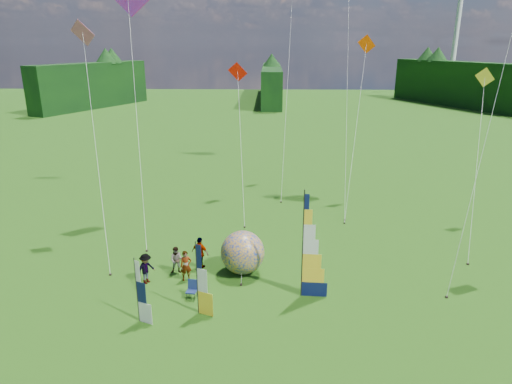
{
  "coord_description": "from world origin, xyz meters",
  "views": [
    {
      "loc": [
        -0.38,
        -17.02,
        12.46
      ],
      "look_at": [
        -1.0,
        4.0,
        5.5
      ],
      "focal_mm": 32.0,
      "sensor_mm": 36.0,
      "label": 1
    }
  ],
  "objects_px": {
    "side_banner_far": "(137,291)",
    "bol_inflatable": "(243,252)",
    "spectator_d": "(200,253)",
    "camp_chair": "(192,290)",
    "spectator_a": "(186,266)",
    "feather_banner_main": "(303,247)",
    "spectator_b": "(177,260)",
    "kite_whale": "(348,69)",
    "side_banner_left": "(197,279)",
    "spectator_c": "(146,269)"
  },
  "relations": [
    {
      "from": "side_banner_far",
      "to": "bol_inflatable",
      "type": "relative_size",
      "value": 1.28
    },
    {
      "from": "spectator_d",
      "to": "camp_chair",
      "type": "relative_size",
      "value": 1.98
    },
    {
      "from": "spectator_a",
      "to": "feather_banner_main",
      "type": "bearing_deg",
      "value": -32.66
    },
    {
      "from": "spectator_b",
      "to": "camp_chair",
      "type": "relative_size",
      "value": 1.66
    },
    {
      "from": "spectator_b",
      "to": "kite_whale",
      "type": "relative_size",
      "value": 0.08
    },
    {
      "from": "spectator_b",
      "to": "feather_banner_main",
      "type": "bearing_deg",
      "value": -20.8
    },
    {
      "from": "bol_inflatable",
      "to": "spectator_a",
      "type": "height_order",
      "value": "bol_inflatable"
    },
    {
      "from": "side_banner_far",
      "to": "spectator_b",
      "type": "height_order",
      "value": "side_banner_far"
    },
    {
      "from": "side_banner_left",
      "to": "spectator_d",
      "type": "relative_size",
      "value": 1.93
    },
    {
      "from": "spectator_b",
      "to": "camp_chair",
      "type": "xyz_separation_m",
      "value": [
        1.26,
        -2.66,
        -0.32
      ]
    },
    {
      "from": "bol_inflatable",
      "to": "kite_whale",
      "type": "distance_m",
      "value": 17.97
    },
    {
      "from": "spectator_c",
      "to": "spectator_b",
      "type": "bearing_deg",
      "value": -17.97
    },
    {
      "from": "spectator_a",
      "to": "kite_whale",
      "type": "xyz_separation_m",
      "value": [
        10.52,
        14.48,
        9.55
      ]
    },
    {
      "from": "side_banner_left",
      "to": "kite_whale",
      "type": "distance_m",
      "value": 21.77
    },
    {
      "from": "side_banner_far",
      "to": "spectator_c",
      "type": "height_order",
      "value": "side_banner_far"
    },
    {
      "from": "spectator_a",
      "to": "kite_whale",
      "type": "bearing_deg",
      "value": 34.58
    },
    {
      "from": "spectator_c",
      "to": "camp_chair",
      "type": "distance_m",
      "value": 3.11
    },
    {
      "from": "side_banner_left",
      "to": "side_banner_far",
      "type": "xyz_separation_m",
      "value": [
        -2.67,
        -0.74,
        -0.24
      ]
    },
    {
      "from": "camp_chair",
      "to": "kite_whale",
      "type": "height_order",
      "value": "kite_whale"
    },
    {
      "from": "spectator_b",
      "to": "spectator_d",
      "type": "height_order",
      "value": "spectator_d"
    },
    {
      "from": "bol_inflatable",
      "to": "spectator_c",
      "type": "distance_m",
      "value": 5.32
    },
    {
      "from": "spectator_d",
      "to": "side_banner_far",
      "type": "bearing_deg",
      "value": 95.68
    },
    {
      "from": "camp_chair",
      "to": "side_banner_left",
      "type": "bearing_deg",
      "value": -59.26
    },
    {
      "from": "spectator_d",
      "to": "side_banner_left",
      "type": "bearing_deg",
      "value": 123.95
    },
    {
      "from": "spectator_a",
      "to": "spectator_d",
      "type": "height_order",
      "value": "spectator_d"
    },
    {
      "from": "side_banner_left",
      "to": "spectator_b",
      "type": "relative_size",
      "value": 2.3
    },
    {
      "from": "side_banner_far",
      "to": "camp_chair",
      "type": "height_order",
      "value": "side_banner_far"
    },
    {
      "from": "bol_inflatable",
      "to": "spectator_b",
      "type": "distance_m",
      "value": 3.72
    },
    {
      "from": "bol_inflatable",
      "to": "spectator_a",
      "type": "bearing_deg",
      "value": -162.39
    },
    {
      "from": "spectator_a",
      "to": "camp_chair",
      "type": "relative_size",
      "value": 1.8
    },
    {
      "from": "spectator_a",
      "to": "camp_chair",
      "type": "xyz_separation_m",
      "value": [
        0.6,
        -1.89,
        -0.38
      ]
    },
    {
      "from": "spectator_c",
      "to": "side_banner_left",
      "type": "bearing_deg",
      "value": -97.92
    },
    {
      "from": "feather_banner_main",
      "to": "side_banner_far",
      "type": "height_order",
      "value": "feather_banner_main"
    },
    {
      "from": "feather_banner_main",
      "to": "spectator_a",
      "type": "relative_size",
      "value": 3.23
    },
    {
      "from": "side_banner_left",
      "to": "side_banner_far",
      "type": "distance_m",
      "value": 2.78
    },
    {
      "from": "feather_banner_main",
      "to": "side_banner_left",
      "type": "height_order",
      "value": "feather_banner_main"
    },
    {
      "from": "feather_banner_main",
      "to": "spectator_a",
      "type": "distance_m",
      "value": 6.63
    },
    {
      "from": "feather_banner_main",
      "to": "spectator_c",
      "type": "relative_size",
      "value": 3.23
    },
    {
      "from": "spectator_b",
      "to": "spectator_d",
      "type": "distance_m",
      "value": 1.41
    },
    {
      "from": "spectator_c",
      "to": "camp_chair",
      "type": "xyz_separation_m",
      "value": [
        2.7,
        -1.5,
        -0.38
      ]
    },
    {
      "from": "side_banner_far",
      "to": "kite_whale",
      "type": "bearing_deg",
      "value": 79.64
    },
    {
      "from": "side_banner_left",
      "to": "camp_chair",
      "type": "relative_size",
      "value": 3.82
    },
    {
      "from": "spectator_a",
      "to": "camp_chair",
      "type": "bearing_deg",
      "value": -91.73
    },
    {
      "from": "feather_banner_main",
      "to": "spectator_b",
      "type": "bearing_deg",
      "value": 165.6
    },
    {
      "from": "side_banner_far",
      "to": "spectator_d",
      "type": "xyz_separation_m",
      "value": [
        2.1,
        5.39,
        -0.64
      ]
    },
    {
      "from": "spectator_a",
      "to": "spectator_d",
      "type": "xyz_separation_m",
      "value": [
        0.57,
        1.45,
        0.09
      ]
    },
    {
      "from": "side_banner_left",
      "to": "spectator_b",
      "type": "distance_m",
      "value": 4.48
    },
    {
      "from": "side_banner_far",
      "to": "spectator_c",
      "type": "xyz_separation_m",
      "value": [
        -0.57,
        3.56,
        -0.73
      ]
    },
    {
      "from": "bol_inflatable",
      "to": "side_banner_left",
      "type": "bearing_deg",
      "value": -114.46
    },
    {
      "from": "feather_banner_main",
      "to": "spectator_b",
      "type": "height_order",
      "value": "feather_banner_main"
    }
  ]
}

